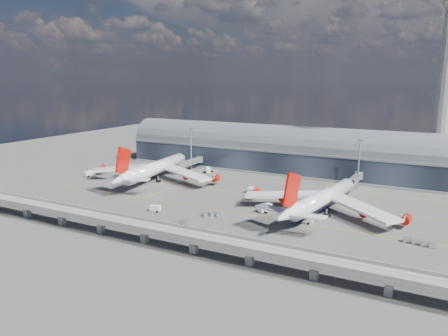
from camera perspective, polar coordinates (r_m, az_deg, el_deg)
The scene contains 20 objects.
ground at distance 199.27m, azimuth -0.50°, elevation -4.56°, with size 500.00×500.00×0.00m, color #474744.
taxi_lines at distance 218.24m, azimuth 2.27°, elevation -3.11°, with size 200.00×80.12×0.01m.
terminal at distance 266.20m, azimuth 7.52°, elevation 2.02°, with size 200.00×30.00×28.00m.
control_tower at distance 251.19m, azimuth 26.95°, elevation 9.52°, with size 19.00×19.00×103.00m.
guideway at distance 153.88m, azimuth -10.39°, elevation -7.69°, with size 220.00×8.50×7.20m.
floodlight_mast_left at distance 267.38m, azimuth -4.32°, elevation 2.63°, with size 3.00×0.70×25.70m.
floodlight_mast_right at distance 230.79m, azimuth 17.20°, elevation 0.66°, with size 3.00×0.70×25.70m.
airliner_left at distance 241.91m, azimuth -9.16°, elevation -0.10°, with size 75.12×79.01×24.08m.
airliner_right at distance 186.29m, azimuth 12.59°, elevation -4.08°, with size 70.53×73.78×23.43m.
jet_bridge_left at distance 266.90m, azimuth -4.37°, elevation 0.76°, with size 4.40×28.00×7.25m.
jet_bridge_right at distance 229.05m, azimuth 16.58°, elevation -1.55°, with size 4.40×32.00×7.25m.
service_truck_0 at distance 264.23m, azimuth -17.13°, elevation -0.65°, with size 2.89×7.33×2.98m.
service_truck_1 at distance 188.43m, azimuth -8.97°, elevation -5.25°, with size 4.98×3.15×2.68m.
service_truck_2 at distance 174.99m, azimuth 10.23°, elevation -6.57°, with size 8.40×3.34×2.96m.
service_truck_3 at distance 186.75m, azimuth 5.38°, elevation -5.22°, with size 4.59×6.98×3.15m.
service_truck_4 at distance 216.61m, azimuth 3.44°, elevation -2.88°, with size 2.61×4.66×2.59m.
service_truck_5 at distance 261.00m, azimuth -2.07°, elevation -0.27°, with size 5.39×6.58×3.03m.
cargo_train_0 at distance 171.10m, azimuth -5.31°, elevation -7.09°, with size 5.21×3.00×1.69m.
cargo_train_1 at distance 179.95m, azimuth -1.74°, elevation -6.09°, with size 7.47×4.51×1.67m.
cargo_train_2 at distance 164.75m, azimuth 24.16°, elevation -8.85°, with size 10.99×3.91×1.81m.
Camera 1 is at (91.15, -168.08, 56.14)m, focal length 35.00 mm.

